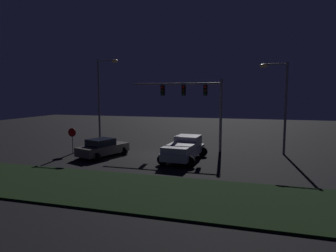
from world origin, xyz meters
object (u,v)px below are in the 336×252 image
(traffic_signal_gantry, at_px, (194,97))
(stop_sign, at_px, (72,136))
(street_lamp_left, at_px, (102,91))
(street_lamp_right, at_px, (280,97))
(pickup_truck, at_px, (185,147))
(car_sedan, at_px, (103,148))

(traffic_signal_gantry, height_order, stop_sign, traffic_signal_gantry)
(street_lamp_left, relative_size, street_lamp_right, 1.12)
(traffic_signal_gantry, height_order, street_lamp_right, street_lamp_right)
(pickup_truck, distance_m, street_lamp_right, 9.40)
(traffic_signal_gantry, xyz_separation_m, stop_sign, (-9.86, -4.39, -3.34))
(car_sedan, xyz_separation_m, stop_sign, (-3.16, 0.43, 0.82))
(car_sedan, bearing_deg, pickup_truck, -65.29)
(pickup_truck, bearing_deg, traffic_signal_gantry, 5.57)
(street_lamp_left, relative_size, stop_sign, 3.92)
(street_lamp_left, height_order, stop_sign, street_lamp_left)
(pickup_truck, distance_m, stop_sign, 9.98)
(street_lamp_right, height_order, stop_sign, street_lamp_right)
(car_sedan, xyz_separation_m, street_lamp_right, (14.08, 5.08, 4.19))
(street_lamp_left, xyz_separation_m, street_lamp_right, (17.29, -1.01, -0.50))
(car_sedan, distance_m, street_lamp_left, 8.33)
(traffic_signal_gantry, bearing_deg, pickup_truck, -88.61)
(street_lamp_left, bearing_deg, pickup_truck, -28.64)
(street_lamp_left, bearing_deg, car_sedan, -62.18)
(street_lamp_right, bearing_deg, stop_sign, -164.91)
(car_sedan, height_order, traffic_signal_gantry, traffic_signal_gantry)
(car_sedan, bearing_deg, street_lamp_left, 47.32)
(pickup_truck, height_order, street_lamp_right, street_lamp_right)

